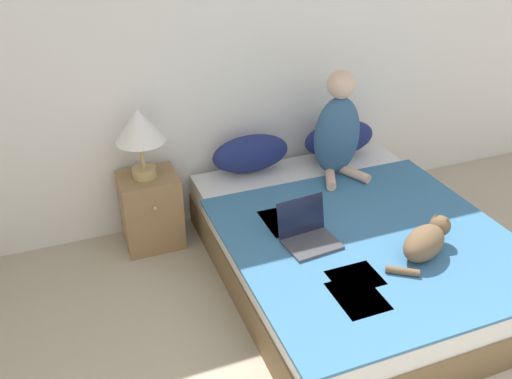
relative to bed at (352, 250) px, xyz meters
The scene contains 9 objects.
wall_back 1.54m from the bed, 94.60° to the left, with size 5.94×0.05×2.55m.
bed is the anchor object (origin of this frame).
pillow_near 1.04m from the bed, 112.21° to the left, with size 0.59×0.22×0.28m.
pillow_far 1.04m from the bed, 67.74° to the left, with size 0.59×0.22×0.28m.
person_sitting 0.88m from the bed, 72.95° to the left, with size 0.36×0.35×0.78m.
cat_tabby 0.58m from the bed, 65.38° to the right, with size 0.52×0.32×0.20m.
laptop_open 0.47m from the bed, 168.77° to the right, with size 0.34×0.31×0.25m.
nightstand 1.44m from the bed, 143.01° to the left, with size 0.40×0.37×0.55m.
table_lamp 1.61m from the bed, 143.32° to the left, with size 0.34×0.34×0.50m.
Camera 1 is at (-1.55, -0.42, 2.34)m, focal length 38.00 mm.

